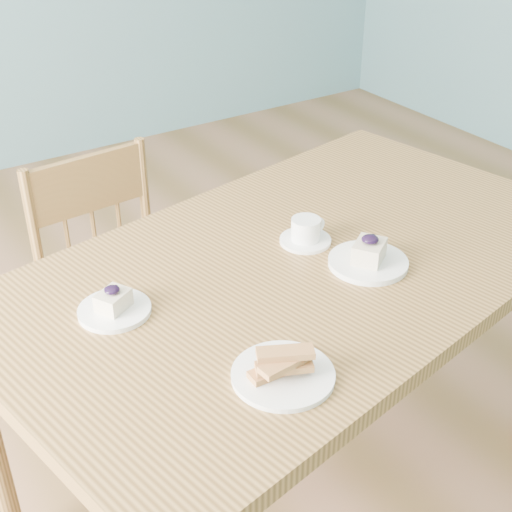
% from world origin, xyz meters
% --- Properties ---
extents(dining_table, '(1.60, 1.10, 0.78)m').
position_xyz_m(dining_table, '(-0.05, -0.20, 0.71)').
color(dining_table, '#A4773E').
rests_on(dining_table, ground).
extents(dining_chair, '(0.42, 0.41, 0.86)m').
position_xyz_m(dining_chair, '(-0.29, 0.36, 0.44)').
color(dining_chair, '#A4773E').
rests_on(dining_chair, ground).
extents(cheesecake_plate_near, '(0.18, 0.18, 0.08)m').
position_xyz_m(cheesecake_plate_near, '(0.06, -0.31, 0.80)').
color(cheesecake_plate_near, white).
rests_on(cheesecake_plate_near, dining_table).
extents(cheesecake_plate_far, '(0.15, 0.15, 0.06)m').
position_xyz_m(cheesecake_plate_far, '(-0.50, -0.16, 0.80)').
color(cheesecake_plate_far, white).
rests_on(cheesecake_plate_far, dining_table).
extents(coffee_cup, '(0.12, 0.12, 0.06)m').
position_xyz_m(coffee_cup, '(0.00, -0.14, 0.81)').
color(coffee_cup, white).
rests_on(coffee_cup, dining_table).
extents(biscotti_plate, '(0.19, 0.19, 0.06)m').
position_xyz_m(biscotti_plate, '(-0.32, -0.51, 0.80)').
color(biscotti_plate, white).
rests_on(biscotti_plate, dining_table).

